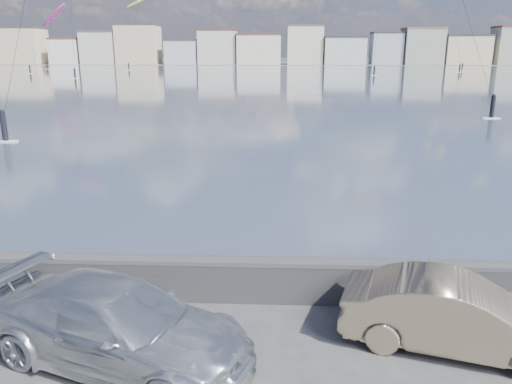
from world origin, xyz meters
TOP-DOWN VIEW (x-y plane):
  - ground at (0.00, 0.00)m, footprint 700.00×700.00m
  - bay_water at (0.00, 91.50)m, footprint 500.00×177.00m
  - far_shore_strip at (0.00, 200.00)m, footprint 500.00×60.00m
  - seawall at (0.00, 2.70)m, footprint 400.00×0.36m
  - far_buildings at (1.31, 186.00)m, footprint 240.79×13.26m
  - car_silver at (-1.33, 0.31)m, footprint 5.54×3.73m
  - car_champagne at (4.91, 1.03)m, footprint 4.48×2.60m
  - kitesurfer_3 at (-53.49, 118.54)m, footprint 8.98×12.32m
  - kitesurfer_18 at (-38.62, 141.37)m, footprint 7.59×14.06m

SIDE VIEW (x-z plane):
  - ground at x=0.00m, z-range 0.00..0.00m
  - bay_water at x=0.00m, z-range 0.01..0.01m
  - far_shore_strip at x=0.00m, z-range 0.01..0.01m
  - seawall at x=0.00m, z-range 0.04..1.12m
  - car_champagne at x=4.91m, z-range 0.00..1.40m
  - car_silver at x=-1.33m, z-range 0.00..1.49m
  - far_buildings at x=1.31m, z-range -1.27..13.33m
  - kitesurfer_3 at x=-53.49m, z-range 4.86..21.72m
  - kitesurfer_18 at x=-38.62m, z-range 7.80..28.55m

